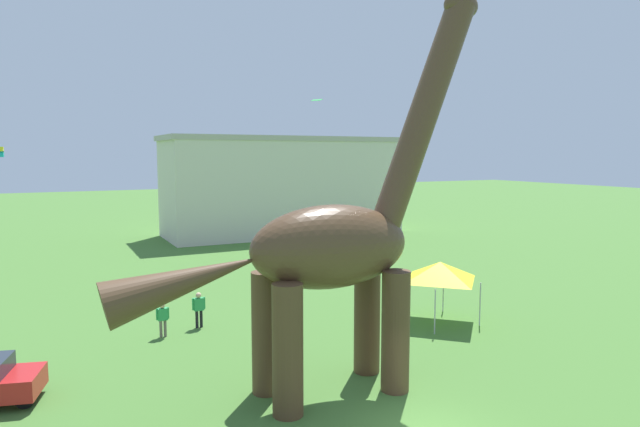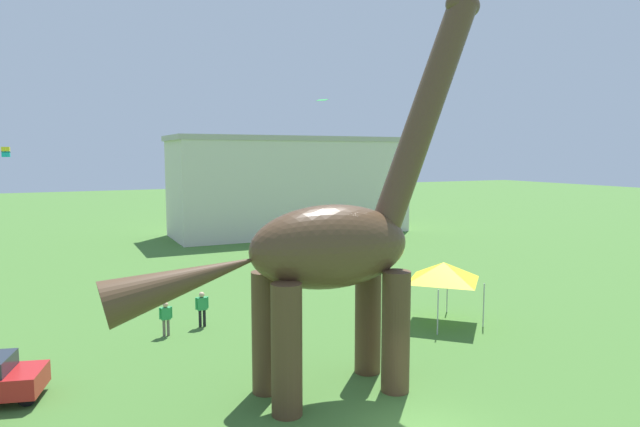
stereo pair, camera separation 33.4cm
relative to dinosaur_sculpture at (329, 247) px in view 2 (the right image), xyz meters
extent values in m
cylinder|color=#513823|center=(2.09, 0.94, -2.97)|extent=(0.98, 0.98, 4.23)
cylinder|color=#513823|center=(2.09, -0.94, -2.97)|extent=(0.98, 0.98, 4.23)
cylinder|color=#513823|center=(-1.96, 0.94, -2.97)|extent=(0.98, 0.98, 4.23)
cylinder|color=#513823|center=(-1.96, -0.94, -2.97)|extent=(0.98, 0.98, 4.23)
ellipsoid|color=#513823|center=(0.07, 0.00, 0.00)|extent=(5.79, 2.49, 2.85)
cylinder|color=#513823|center=(3.82, 0.00, 4.56)|extent=(4.16, 1.07, 8.24)
ellipsoid|color=#513823|center=(5.41, 0.00, 8.49)|extent=(1.42, 0.89, 0.98)
cone|color=#513823|center=(-4.79, 0.00, -0.65)|extent=(5.09, 1.42, 2.41)
cylinder|color=black|center=(-9.38, 5.13, -4.77)|extent=(0.66, 0.38, 0.62)
cylinder|color=black|center=(-9.38, 3.35, -4.77)|extent=(0.66, 0.38, 0.62)
cylinder|color=black|center=(-2.32, 9.04, -4.66)|extent=(0.14, 0.14, 0.84)
cylinder|color=black|center=(-2.11, 9.04, -4.66)|extent=(0.14, 0.14, 0.84)
cube|color=green|center=(-2.22, 9.04, -3.95)|extent=(0.46, 0.28, 0.60)
sphere|color=tan|center=(-2.22, 9.04, -3.52)|extent=(0.26, 0.26, 0.26)
cylinder|color=green|center=(-2.48, 9.04, -3.92)|extent=(0.11, 0.11, 0.57)
cylinder|color=green|center=(-1.95, 9.04, -3.92)|extent=(0.11, 0.11, 0.57)
cylinder|color=#6B6056|center=(-4.10, 8.44, -4.70)|extent=(0.13, 0.13, 0.77)
cylinder|color=#6B6056|center=(-3.91, 8.44, -4.70)|extent=(0.13, 0.13, 0.77)
cube|color=green|center=(-4.01, 8.44, -4.04)|extent=(0.42, 0.26, 0.55)
sphere|color=tan|center=(-4.01, 8.44, -3.64)|extent=(0.24, 0.24, 0.24)
cylinder|color=green|center=(-4.25, 8.44, -4.01)|extent=(0.10, 0.10, 0.52)
cylinder|color=green|center=(-3.77, 8.44, -4.01)|extent=(0.10, 0.10, 0.52)
cylinder|color=#B2B2B7|center=(9.85, 5.94, -4.03)|extent=(0.06, 0.06, 2.10)
cylinder|color=#B2B2B7|center=(9.85, 3.24, -4.03)|extent=(0.06, 0.06, 2.10)
cylinder|color=#B2B2B7|center=(7.15, 5.94, -4.03)|extent=(0.06, 0.06, 2.10)
cylinder|color=#B2B2B7|center=(7.15, 3.24, -4.03)|extent=(0.06, 0.06, 2.10)
pyramid|color=yellow|center=(8.50, 4.59, -2.53)|extent=(3.15, 3.15, 0.90)
cube|color=green|center=(9.25, 19.51, 6.95)|extent=(0.92, 0.95, 0.16)
cube|color=yellow|center=(-10.29, 14.13, 3.32)|extent=(0.36, 0.36, 0.27)
cube|color=#19B2B7|center=(-10.29, 14.13, 3.11)|extent=(0.36, 0.36, 0.27)
cube|color=beige|center=(13.73, 36.07, -0.36)|extent=(23.93, 8.12, 9.46)
cube|color=#ABA396|center=(13.73, 36.07, 4.62)|extent=(24.41, 8.28, 0.50)
camera|label=1|loc=(-8.54, -16.19, 3.11)|focal=30.88mm
camera|label=2|loc=(-8.24, -16.33, 3.11)|focal=30.88mm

